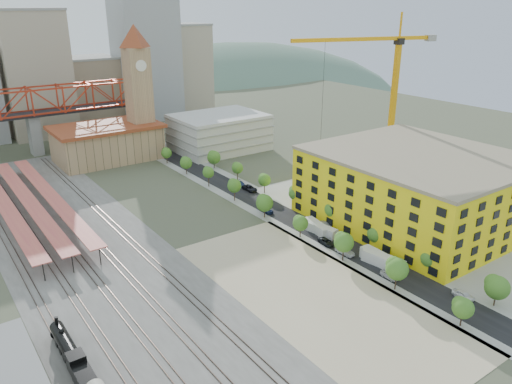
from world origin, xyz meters
TOP-DOWN VIEW (x-y plane):
  - ground at (0.00, 0.00)m, footprint 400.00×400.00m
  - ballast_strip at (-36.00, 17.50)m, footprint 36.00×165.00m
  - dirt_lot at (-4.00, -31.50)m, footprint 28.00×67.00m
  - street_asphalt at (16.00, 15.00)m, footprint 12.00×170.00m
  - sidewalk_west at (10.50, 15.00)m, footprint 3.00×170.00m
  - sidewalk_east at (21.50, 15.00)m, footprint 3.00×170.00m
  - construction_pad at (45.00, -20.00)m, footprint 50.00×90.00m
  - rail_tracks at (-37.80, 17.50)m, footprint 26.56×160.00m
  - platform_canopies at (-41.00, 45.00)m, footprint 16.00×80.00m
  - station_hall at (-5.00, 82.00)m, footprint 38.00×24.00m
  - clock_tower at (8.00, 79.99)m, footprint 12.00×12.00m
  - parking_garage at (36.00, 70.00)m, footprint 34.00×26.00m
  - truss_bridge at (-25.00, 105.00)m, footprint 94.00×9.60m
  - construction_building at (42.00, -20.00)m, footprint 44.60×50.60m
  - street_trees at (16.00, 5.00)m, footprint 15.40×124.40m
  - skyline at (7.47, 142.31)m, footprint 133.00×46.00m
  - distant_hills at (45.28, 260.00)m, footprint 647.00×264.00m
  - locomotive at (-50.00, -24.49)m, footprint 2.60×20.05m
  - tower_crane at (61.93, 10.43)m, footprint 47.53×15.47m
  - site_trailer_a at (16.00, -31.95)m, footprint 4.16×10.11m
  - site_trailer_b at (16.00, -30.97)m, footprint 2.73×9.93m
  - site_trailer_c at (16.00, -11.84)m, footprint 3.59×8.97m
  - site_trailer_d at (16.00, -10.11)m, footprint 3.95×9.43m
  - car_0 at (13.00, -36.32)m, footprint 1.96×4.35m
  - car_1 at (13.00, -23.17)m, footprint 1.93×4.93m
  - car_2 at (13.00, -16.84)m, footprint 2.79×5.01m
  - car_3 at (13.00, 7.60)m, footprint 2.14×5.06m
  - car_4 at (19.00, -49.96)m, footprint 2.04×4.55m
  - car_5 at (19.00, -9.74)m, footprint 2.11×4.86m
  - car_6 at (19.00, 24.26)m, footprint 2.72×5.76m
  - car_7 at (19.00, 29.30)m, footprint 2.71×5.11m

SIDE VIEW (x-z plane):
  - distant_hills at x=45.28m, z-range -193.04..33.96m
  - ground at x=0.00m, z-range 0.00..0.00m
  - street_trees at x=16.00m, z-range -4.00..4.00m
  - sidewalk_west at x=10.50m, z-range 0.00..0.04m
  - sidewalk_east at x=21.50m, z-range 0.00..0.04m
  - ballast_strip at x=-36.00m, z-range 0.00..0.06m
  - dirt_lot at x=-4.00m, z-range 0.00..0.06m
  - street_asphalt at x=16.00m, z-range 0.00..0.06m
  - construction_pad at x=45.00m, z-range 0.00..0.06m
  - rail_tracks at x=-37.80m, z-range 0.06..0.24m
  - car_2 at x=13.00m, z-range 0.00..1.32m
  - car_7 at x=19.00m, z-range 0.00..1.41m
  - car_0 at x=13.00m, z-range 0.00..1.45m
  - car_3 at x=13.00m, z-range 0.00..1.46m
  - car_4 at x=19.00m, z-range 0.00..1.52m
  - car_5 at x=19.00m, z-range 0.00..1.56m
  - car_6 at x=19.00m, z-range 0.00..1.59m
  - car_1 at x=13.00m, z-range 0.00..1.60m
  - site_trailer_c at x=16.00m, z-range 0.00..2.39m
  - site_trailer_d at x=16.00m, z-range 0.00..2.50m
  - site_trailer_a at x=16.00m, z-range 0.00..2.69m
  - site_trailer_b at x=16.00m, z-range 0.00..2.71m
  - locomotive at x=-50.00m, z-range -0.64..4.38m
  - platform_canopies at x=-41.00m, z-range 1.93..6.06m
  - station_hall at x=-5.00m, z-range 0.12..13.22m
  - parking_garage at x=36.00m, z-range 0.00..14.00m
  - construction_building at x=42.00m, z-range 0.01..18.81m
  - truss_bridge at x=-25.00m, z-range 6.06..31.66m
  - skyline at x=7.47m, z-range -7.19..52.81m
  - clock_tower at x=8.00m, z-range 2.70..54.70m
  - tower_crane at x=61.93m, z-range 6.13..58.48m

